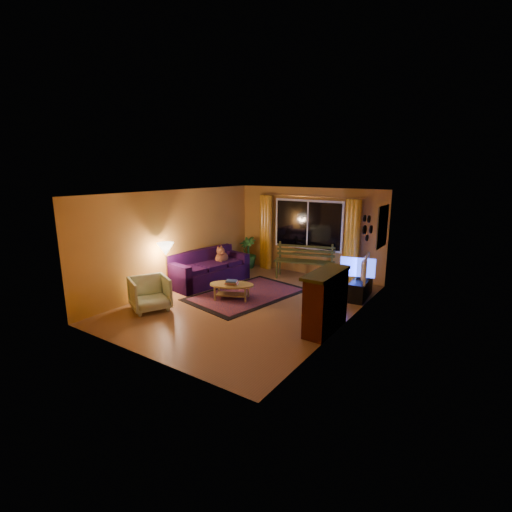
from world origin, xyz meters
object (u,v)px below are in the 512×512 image
Objects in this scene: floor_lamp at (167,270)px; coffee_table at (232,292)px; sofa at (209,267)px; bench at (304,270)px; armchair at (150,292)px; tv_console at (360,289)px.

coffee_table is at bearing 21.96° from floor_lamp.
sofa is 1.71× the size of floor_lamp.
armchair is at bearing -130.06° from bench.
bench is 4.35m from armchair.
coffee_table is (1.50, 0.61, -0.44)m from floor_lamp.
floor_lamp reaches higher than armchair.
armchair is at bearing -125.98° from coffee_table.
floor_lamp reaches higher than bench.
bench is 2.57m from coffee_table.
tv_console is (3.97, 2.41, -0.41)m from floor_lamp.
bench is at bearing 2.92° from armchair.
floor_lamp reaches higher than coffee_table.
bench is 2.65m from sofa.
floor_lamp is 1.21× the size of coffee_table.
armchair is at bearing -65.12° from floor_lamp.
coffee_table is (1.09, 1.50, -0.21)m from armchair.
tv_console is (3.76, 1.13, -0.22)m from sofa.
sofa is 1.48m from coffee_table.
bench is at bearing 53.28° from sofa.
sofa is 2.07× the size of coffee_table.
bench is 3.78m from floor_lamp.
floor_lamp is at bearing -89.50° from sofa.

